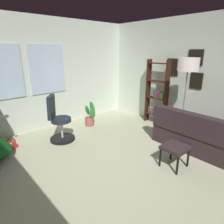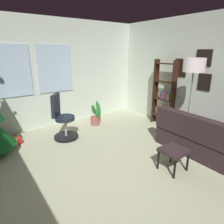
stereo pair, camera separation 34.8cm
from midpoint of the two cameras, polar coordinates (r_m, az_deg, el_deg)
The scene contains 11 objects.
ground_plane at distance 3.42m, azimuth 0.47°, elevation -18.85°, with size 5.24×5.79×0.10m, color #ACAE8D.
wall_back_with_windows at distance 5.33m, azimuth -21.83°, elevation 10.04°, with size 5.24×0.12×2.77m.
wall_right_with_frames at distance 4.99m, azimuth 24.12°, elevation 9.28°, with size 0.12×5.79×2.77m.
couch at distance 4.38m, azimuth 24.72°, elevation -6.84°, with size 1.48×1.99×0.83m.
footstool at distance 3.56m, azimuth 15.28°, elevation -10.49°, with size 0.41×0.40×0.40m.
gift_box_red at distance 4.78m, azimuth -30.14°, elevation -8.45°, with size 0.29×0.34×0.15m.
gift_box_green at distance 4.82m, azimuth -31.75°, elevation -8.54°, with size 0.28×0.32×0.15m.
office_chair at distance 4.59m, azimuth -17.42°, elevation -3.13°, with size 0.59×0.58×1.05m.
bookshelf at distance 5.44m, azimuth 11.26°, elevation 4.56°, with size 0.18×0.64×1.75m.
floor_lamp at distance 4.46m, azimuth 19.23°, elevation 11.86°, with size 0.44×0.44×1.84m.
potted_plant at distance 5.39m, azimuth -8.20°, elevation -1.05°, with size 0.40×0.39×0.66m.
Camera 1 is at (-1.99, -1.91, 1.98)m, focal length 31.26 mm.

